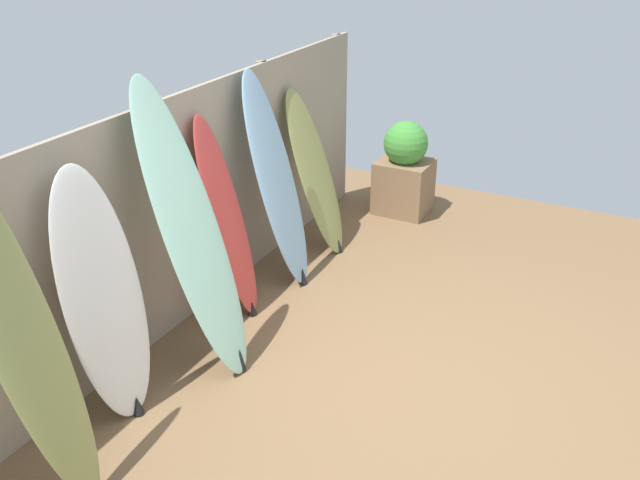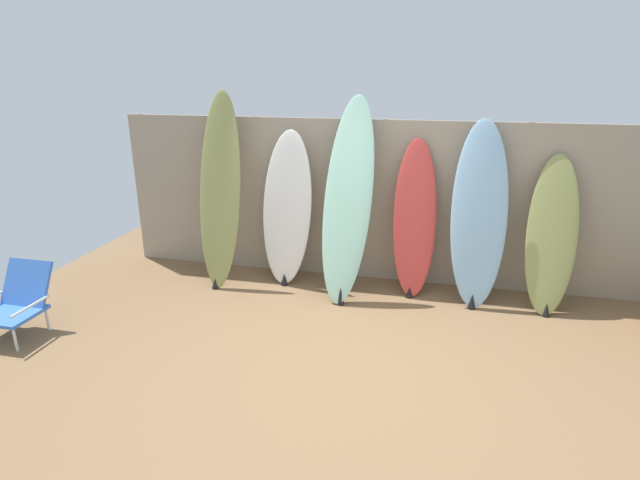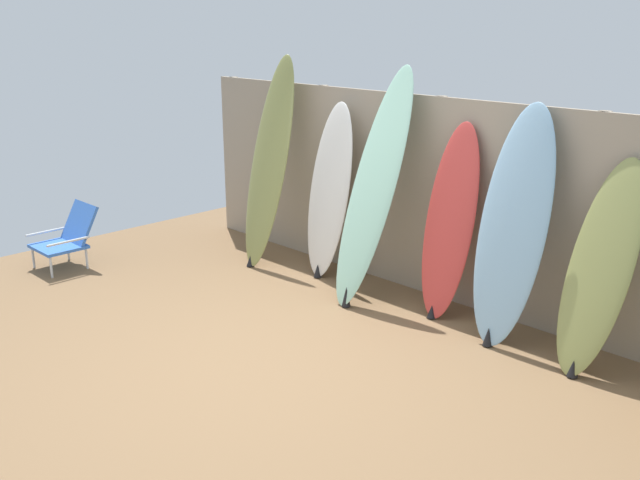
% 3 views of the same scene
% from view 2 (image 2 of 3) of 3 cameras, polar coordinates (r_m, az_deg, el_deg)
% --- Properties ---
extents(ground, '(7.68, 7.68, 0.00)m').
position_cam_2_polar(ground, '(4.12, 3.42, -14.98)').
color(ground, brown).
extents(fence_back, '(6.08, 0.11, 1.80)m').
position_cam_2_polar(fence_back, '(5.59, 7.15, 4.29)').
color(fence_back, gray).
rests_on(fence_back, ground).
extents(surfboard_olive_0, '(0.52, 0.72, 2.11)m').
position_cam_2_polar(surfboard_olive_0, '(5.58, -11.35, 5.57)').
color(surfboard_olive_0, olive).
rests_on(surfboard_olive_0, ground).
extents(surfboard_white_1, '(0.62, 0.45, 1.70)m').
position_cam_2_polar(surfboard_white_1, '(5.51, -3.80, 3.53)').
color(surfboard_white_1, white).
rests_on(surfboard_white_1, ground).
extents(surfboard_seafoam_2, '(0.57, 0.83, 2.07)m').
position_cam_2_polar(surfboard_seafoam_2, '(5.14, 3.20, 4.50)').
color(surfboard_seafoam_2, '#9ED6BC').
rests_on(surfboard_seafoam_2, ground).
extents(surfboard_red_3, '(0.49, 0.50, 1.64)m').
position_cam_2_polar(surfboard_red_3, '(5.32, 10.77, 2.30)').
color(surfboard_red_3, '#D13D38').
rests_on(surfboard_red_3, ground).
extents(surfboard_skyblue_4, '(0.58, 0.60, 1.85)m').
position_cam_2_polar(surfboard_skyblue_4, '(5.23, 17.72, 2.72)').
color(surfboard_skyblue_4, '#8CB7D6').
rests_on(surfboard_skyblue_4, ground).
extents(surfboard_olive_5, '(0.52, 0.63, 1.53)m').
position_cam_2_polar(surfboard_olive_5, '(5.39, 24.96, 0.42)').
color(surfboard_olive_5, olive).
rests_on(surfboard_olive_5, ground).
extents(beach_chair, '(0.50, 0.58, 0.63)m').
position_cam_2_polar(beach_chair, '(5.30, -31.28, -5.88)').
color(beach_chair, silver).
rests_on(beach_chair, ground).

